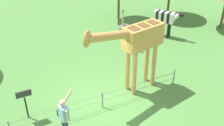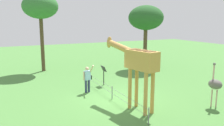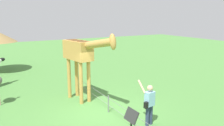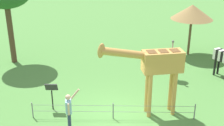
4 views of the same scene
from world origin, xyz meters
name	(u,v)px [view 2 (image 2 of 4)]	position (x,y,z in m)	size (l,w,h in m)	color
ground_plane	(115,99)	(0.00, 0.00, 0.00)	(60.00, 60.00, 0.00)	#4C843D
giraffe	(137,63)	(-1.78, -0.27, 2.33)	(3.66, 1.12, 3.46)	#C69347
visitor	(87,78)	(1.77, 0.99, 0.90)	(0.62, 0.57, 1.73)	navy
ostrich	(215,84)	(-3.27, -3.91, 1.18)	(0.70, 0.56, 2.25)	#CC9E93
tree_east	(146,18)	(6.40, -6.24, 4.45)	(3.09, 3.09, 5.59)	brown
tree_northeast	(40,7)	(9.05, 2.33, 5.34)	(2.91, 2.91, 6.43)	brown
info_sign	(104,71)	(2.77, -0.53, 0.95)	(0.56, 0.21, 1.32)	black
wire_fence	(112,92)	(0.00, 0.20, 0.40)	(7.05, 0.05, 0.75)	slate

